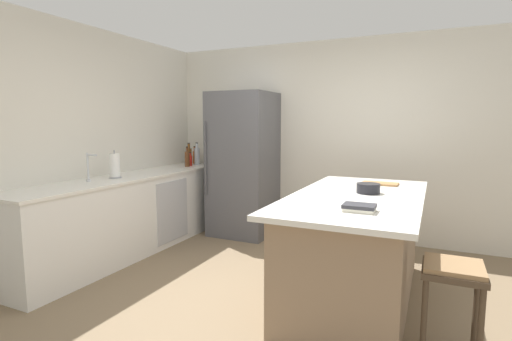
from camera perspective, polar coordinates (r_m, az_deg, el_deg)
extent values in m
plane|color=#7A664C|center=(3.46, 3.10, -19.23)|extent=(7.20, 7.20, 0.00)
cube|color=silver|center=(5.26, 12.39, 4.37)|extent=(6.00, 0.10, 2.60)
cube|color=silver|center=(4.61, -26.36, 3.45)|extent=(0.10, 6.00, 2.60)
cube|color=silver|center=(4.85, -17.89, -6.25)|extent=(0.62, 3.07, 0.89)
cube|color=silver|center=(4.77, -18.10, -0.87)|extent=(0.65, 3.10, 0.03)
cube|color=#B2B5BA|center=(4.94, -12.16, -5.83)|extent=(0.01, 0.60, 0.75)
cube|color=#8E755B|center=(3.52, 14.44, -11.19)|extent=(0.89, 1.92, 0.88)
cube|color=silver|center=(3.41, 14.68, -3.82)|extent=(1.05, 2.12, 0.04)
cube|color=#56565B|center=(5.30, -1.86, 0.93)|extent=(0.80, 0.76, 1.93)
cylinder|color=#4C4C51|center=(5.12, -7.46, 1.75)|extent=(0.02, 0.02, 0.97)
cylinder|color=#473828|center=(2.74, 23.44, -20.26)|extent=(0.04, 0.04, 0.60)
cylinder|color=#473828|center=(2.76, 30.10, -20.49)|extent=(0.04, 0.04, 0.60)
cylinder|color=#473828|center=(3.01, 23.61, -17.71)|extent=(0.04, 0.04, 0.60)
cylinder|color=#473828|center=(3.03, 29.59, -17.93)|extent=(0.04, 0.04, 0.60)
cube|color=#473828|center=(2.76, 27.06, -13.09)|extent=(0.36, 0.36, 0.04)
cube|color=olive|center=(2.75, 27.10, -12.40)|extent=(0.34, 0.34, 0.03)
cylinder|color=silver|center=(4.44, -23.42, -1.34)|extent=(0.05, 0.05, 0.02)
cylinder|color=silver|center=(4.42, -23.52, 0.58)|extent=(0.02, 0.02, 0.28)
cylinder|color=silver|center=(4.36, -23.07, 2.11)|extent=(0.14, 0.02, 0.02)
cylinder|color=gray|center=(4.61, -20.01, -0.95)|extent=(0.14, 0.14, 0.01)
cylinder|color=white|center=(4.59, -20.08, 0.73)|extent=(0.11, 0.11, 0.26)
cylinder|color=gray|center=(4.58, -20.16, 2.60)|extent=(0.02, 0.02, 0.04)
cylinder|color=#994C23|center=(5.91, -9.03, 1.91)|extent=(0.05, 0.05, 0.19)
cylinder|color=#994C23|center=(5.90, -9.05, 3.12)|extent=(0.03, 0.03, 0.06)
cylinder|color=black|center=(5.90, -9.06, 3.49)|extent=(0.03, 0.03, 0.01)
cylinder|color=silver|center=(5.76, -8.67, 2.07)|extent=(0.08, 0.08, 0.24)
cylinder|color=silver|center=(5.75, -8.70, 3.63)|extent=(0.04, 0.04, 0.07)
cylinder|color=black|center=(5.75, -8.71, 4.03)|extent=(0.04, 0.04, 0.01)
cylinder|color=brown|center=(5.74, -9.83, 2.02)|extent=(0.08, 0.08, 0.24)
cylinder|color=brown|center=(5.73, -9.86, 3.55)|extent=(0.04, 0.04, 0.07)
cylinder|color=black|center=(5.73, -9.87, 3.96)|extent=(0.04, 0.04, 0.01)
cylinder|color=red|center=(5.62, -9.63, 1.43)|extent=(0.05, 0.05, 0.15)
cylinder|color=red|center=(5.61, -9.65, 2.37)|extent=(0.02, 0.02, 0.04)
cylinder|color=black|center=(5.61, -9.65, 2.63)|extent=(0.02, 0.02, 0.01)
cylinder|color=#5B3319|center=(5.51, -10.10, 1.66)|extent=(0.07, 0.07, 0.21)
cylinder|color=#5B3319|center=(5.50, -10.13, 3.07)|extent=(0.02, 0.02, 0.06)
cylinder|color=black|center=(5.50, -10.14, 3.44)|extent=(0.03, 0.03, 0.01)
cube|color=silver|center=(2.78, 14.94, -5.57)|extent=(0.21, 0.16, 0.02)
cube|color=#2D2D33|center=(2.78, 14.96, -5.07)|extent=(0.22, 0.16, 0.02)
cylinder|color=black|center=(3.51, 16.19, -2.54)|extent=(0.20, 0.20, 0.09)
cube|color=#9E7042|center=(4.04, 17.78, -1.84)|extent=(0.35, 0.20, 0.02)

